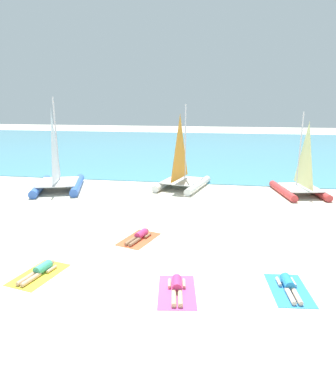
{
  "coord_description": "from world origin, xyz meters",
  "views": [
    {
      "loc": [
        2.72,
        -10.11,
        5.44
      ],
      "look_at": [
        0.0,
        5.69,
        1.2
      ],
      "focal_mm": 31.76,
      "sensor_mm": 36.0,
      "label": 1
    }
  ],
  "objects_px": {
    "sailboat_red": "(300,183)",
    "towel_center_right": "(177,292)",
    "sunbather_leftmost": "(40,270)",
    "sailboat_blue": "(58,177)",
    "towel_leftmost": "(39,274)",
    "towel_center_left": "(139,239)",
    "towel_rightmost": "(289,290)",
    "sunbather_center_right": "(177,287)",
    "sunbather_center_left": "(140,236)",
    "sailboat_white": "(182,176)",
    "sunbather_rightmost": "(289,285)"
  },
  "relations": [
    {
      "from": "sailboat_red",
      "to": "towel_center_right",
      "type": "xyz_separation_m",
      "value": [
        -5.75,
        -12.15,
        -0.73
      ]
    },
    {
      "from": "sunbather_leftmost",
      "to": "sailboat_blue",
      "type": "bearing_deg",
      "value": 125.67
    },
    {
      "from": "towel_leftmost",
      "to": "towel_center_left",
      "type": "xyz_separation_m",
      "value": [
        2.47,
        3.43,
        0.0
      ]
    },
    {
      "from": "sailboat_red",
      "to": "towel_rightmost",
      "type": "relative_size",
      "value": 2.59
    },
    {
      "from": "sunbather_leftmost",
      "to": "sunbather_center_right",
      "type": "xyz_separation_m",
      "value": [
        4.56,
        -0.26,
        0.0
      ]
    },
    {
      "from": "sailboat_red",
      "to": "towel_center_right",
      "type": "height_order",
      "value": "sailboat_red"
    },
    {
      "from": "sunbather_center_left",
      "to": "sunbather_leftmost",
      "type": "bearing_deg",
      "value": -109.3
    },
    {
      "from": "sailboat_white",
      "to": "sunbather_rightmost",
      "type": "relative_size",
      "value": 3.41
    },
    {
      "from": "towel_leftmost",
      "to": "towel_rightmost",
      "type": "relative_size",
      "value": 1.0
    },
    {
      "from": "towel_center_left",
      "to": "sunbather_rightmost",
      "type": "height_order",
      "value": "sunbather_rightmost"
    },
    {
      "from": "towel_center_left",
      "to": "towel_rightmost",
      "type": "bearing_deg",
      "value": -29.14
    },
    {
      "from": "sailboat_red",
      "to": "sailboat_white",
      "type": "bearing_deg",
      "value": 164.52
    },
    {
      "from": "sunbather_center_left",
      "to": "towel_center_right",
      "type": "relative_size",
      "value": 0.81
    },
    {
      "from": "towel_leftmost",
      "to": "towel_rightmost",
      "type": "xyz_separation_m",
      "value": [
        7.88,
        0.41,
        0.0
      ]
    },
    {
      "from": "towel_center_right",
      "to": "towel_rightmost",
      "type": "bearing_deg",
      "value": 11.42
    },
    {
      "from": "towel_center_left",
      "to": "towel_rightmost",
      "type": "relative_size",
      "value": 1.0
    },
    {
      "from": "towel_center_left",
      "to": "towel_center_right",
      "type": "distance_m",
      "value": 4.25
    },
    {
      "from": "sunbather_center_left",
      "to": "sunbather_center_right",
      "type": "distance_m",
      "value": 4.24
    },
    {
      "from": "sailboat_red",
      "to": "towel_rightmost",
      "type": "xyz_separation_m",
      "value": [
        -2.46,
        -11.48,
        -0.73
      ]
    },
    {
      "from": "sailboat_blue",
      "to": "towel_center_left",
      "type": "xyz_separation_m",
      "value": [
        7.11,
        -7.04,
        -0.85
      ]
    },
    {
      "from": "sunbather_center_right",
      "to": "sunbather_rightmost",
      "type": "bearing_deg",
      "value": 2.43
    },
    {
      "from": "sunbather_center_right",
      "to": "towel_rightmost",
      "type": "bearing_deg",
      "value": 1.29
    },
    {
      "from": "sunbather_center_left",
      "to": "sunbather_center_right",
      "type": "height_order",
      "value": "same"
    },
    {
      "from": "towel_leftmost",
      "to": "towel_center_left",
      "type": "height_order",
      "value": "same"
    },
    {
      "from": "sailboat_white",
      "to": "sunbather_center_right",
      "type": "bearing_deg",
      "value": -69.72
    },
    {
      "from": "towel_rightmost",
      "to": "sunbather_rightmost",
      "type": "distance_m",
      "value": 0.14
    },
    {
      "from": "sailboat_blue",
      "to": "sunbather_leftmost",
      "type": "distance_m",
      "value": 11.42
    },
    {
      "from": "towel_leftmost",
      "to": "sailboat_white",
      "type": "bearing_deg",
      "value": 76.02
    },
    {
      "from": "sailboat_blue",
      "to": "sailboat_red",
      "type": "height_order",
      "value": "sailboat_blue"
    },
    {
      "from": "sunbather_leftmost",
      "to": "sunbather_rightmost",
      "type": "bearing_deg",
      "value": 14.49
    },
    {
      "from": "towel_leftmost",
      "to": "sunbather_center_left",
      "type": "xyz_separation_m",
      "value": [
        2.48,
        3.49,
        0.13
      ]
    },
    {
      "from": "sailboat_white",
      "to": "sunbather_center_right",
      "type": "relative_size",
      "value": 3.41
    },
    {
      "from": "towel_center_left",
      "to": "sunbather_center_left",
      "type": "xyz_separation_m",
      "value": [
        0.02,
        0.06,
        0.13
      ]
    },
    {
      "from": "towel_leftmost",
      "to": "towel_rightmost",
      "type": "height_order",
      "value": "same"
    },
    {
      "from": "sunbather_center_left",
      "to": "towel_leftmost",
      "type": "bearing_deg",
      "value": -108.93
    },
    {
      "from": "sailboat_white",
      "to": "sunbather_rightmost",
      "type": "height_order",
      "value": "sailboat_white"
    },
    {
      "from": "towel_center_right",
      "to": "towel_leftmost",
      "type": "bearing_deg",
      "value": 176.75
    },
    {
      "from": "sailboat_blue",
      "to": "towel_center_right",
      "type": "distance_m",
      "value": 14.18
    },
    {
      "from": "towel_leftmost",
      "to": "sunbather_center_right",
      "type": "bearing_deg",
      "value": -2.44
    },
    {
      "from": "sunbather_center_right",
      "to": "towel_center_left",
      "type": "bearing_deg",
      "value": 111.26
    },
    {
      "from": "sailboat_white",
      "to": "sunbather_rightmost",
      "type": "bearing_deg",
      "value": -54.55
    },
    {
      "from": "towel_center_left",
      "to": "sunbather_rightmost",
      "type": "distance_m",
      "value": 6.17
    },
    {
      "from": "sunbather_leftmost",
      "to": "towel_center_right",
      "type": "height_order",
      "value": "sunbather_leftmost"
    },
    {
      "from": "sailboat_blue",
      "to": "sunbather_center_right",
      "type": "relative_size",
      "value": 3.68
    },
    {
      "from": "towel_leftmost",
      "to": "towel_rightmost",
      "type": "distance_m",
      "value": 7.89
    },
    {
      "from": "sailboat_red",
      "to": "towel_center_left",
      "type": "distance_m",
      "value": 11.58
    },
    {
      "from": "sailboat_blue",
      "to": "towel_center_right",
      "type": "bearing_deg",
      "value": -67.81
    },
    {
      "from": "sunbather_leftmost",
      "to": "sunbather_rightmost",
      "type": "height_order",
      "value": "same"
    },
    {
      "from": "sunbather_center_right",
      "to": "sunbather_rightmost",
      "type": "xyz_separation_m",
      "value": [
        3.3,
        0.67,
        0.0
      ]
    },
    {
      "from": "sailboat_white",
      "to": "sunbather_center_right",
      "type": "distance_m",
      "value": 12.66
    }
  ]
}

